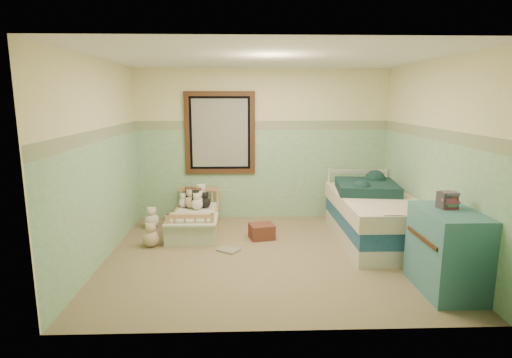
{
  "coord_description": "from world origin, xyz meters",
  "views": [
    {
      "loc": [
        -0.34,
        -5.14,
        2.02
      ],
      "look_at": [
        -0.15,
        0.35,
        0.95
      ],
      "focal_mm": 29.23,
      "sensor_mm": 36.0,
      "label": 1
    }
  ],
  "objects_px": {
    "plush_floor_cream": "(152,221)",
    "plush_floor_tan": "(151,238)",
    "twin_bed_frame": "(374,234)",
    "red_pillow": "(262,231)",
    "dresser": "(447,251)",
    "toddler_bed_frame": "(196,226)",
    "floor_book": "(228,250)"
  },
  "relations": [
    {
      "from": "plush_floor_tan",
      "to": "floor_book",
      "type": "height_order",
      "value": "plush_floor_tan"
    },
    {
      "from": "plush_floor_tan",
      "to": "red_pillow",
      "type": "height_order",
      "value": "plush_floor_tan"
    },
    {
      "from": "plush_floor_tan",
      "to": "twin_bed_frame",
      "type": "relative_size",
      "value": 0.12
    },
    {
      "from": "twin_bed_frame",
      "to": "dresser",
      "type": "xyz_separation_m",
      "value": [
        0.27,
        -1.57,
        0.33
      ]
    },
    {
      "from": "toddler_bed_frame",
      "to": "plush_floor_cream",
      "type": "distance_m",
      "value": 0.73
    },
    {
      "from": "toddler_bed_frame",
      "to": "plush_floor_cream",
      "type": "bearing_deg",
      "value": 166.09
    },
    {
      "from": "twin_bed_frame",
      "to": "red_pillow",
      "type": "relative_size",
      "value": 5.87
    },
    {
      "from": "toddler_bed_frame",
      "to": "floor_book",
      "type": "relative_size",
      "value": 4.89
    },
    {
      "from": "plush_floor_tan",
      "to": "plush_floor_cream",
      "type": "bearing_deg",
      "value": 101.18
    },
    {
      "from": "twin_bed_frame",
      "to": "floor_book",
      "type": "xyz_separation_m",
      "value": [
        -2.08,
        -0.32,
        -0.1
      ]
    },
    {
      "from": "toddler_bed_frame",
      "to": "red_pillow",
      "type": "xyz_separation_m",
      "value": [
        1.01,
        -0.38,
        0.02
      ]
    },
    {
      "from": "plush_floor_cream",
      "to": "plush_floor_tan",
      "type": "relative_size",
      "value": 1.0
    },
    {
      "from": "plush_floor_cream",
      "to": "plush_floor_tan",
      "type": "xyz_separation_m",
      "value": [
        0.17,
        -0.85,
        -0.0
      ]
    },
    {
      "from": "plush_floor_cream",
      "to": "twin_bed_frame",
      "type": "bearing_deg",
      "value": -12.3
    },
    {
      "from": "plush_floor_tan",
      "to": "twin_bed_frame",
      "type": "xyz_separation_m",
      "value": [
        3.15,
        0.12,
        -0.01
      ]
    },
    {
      "from": "toddler_bed_frame",
      "to": "red_pillow",
      "type": "relative_size",
      "value": 3.93
    },
    {
      "from": "dresser",
      "to": "toddler_bed_frame",
      "type": "bearing_deg",
      "value": 143.65
    },
    {
      "from": "toddler_bed_frame",
      "to": "plush_floor_tan",
      "type": "relative_size",
      "value": 5.79
    },
    {
      "from": "plush_floor_tan",
      "to": "twin_bed_frame",
      "type": "height_order",
      "value": "plush_floor_tan"
    },
    {
      "from": "plush_floor_tan",
      "to": "floor_book",
      "type": "distance_m",
      "value": 1.09
    },
    {
      "from": "red_pillow",
      "to": "plush_floor_tan",
      "type": "bearing_deg",
      "value": -169.39
    },
    {
      "from": "dresser",
      "to": "red_pillow",
      "type": "height_order",
      "value": "dresser"
    },
    {
      "from": "red_pillow",
      "to": "floor_book",
      "type": "distance_m",
      "value": 0.69
    },
    {
      "from": "red_pillow",
      "to": "dresser",
      "type": "bearing_deg",
      "value": -42.83
    },
    {
      "from": "plush_floor_cream",
      "to": "twin_bed_frame",
      "type": "distance_m",
      "value": 3.39
    },
    {
      "from": "toddler_bed_frame",
      "to": "floor_book",
      "type": "xyz_separation_m",
      "value": [
        0.53,
        -0.87,
        -0.07
      ]
    },
    {
      "from": "plush_floor_cream",
      "to": "floor_book",
      "type": "bearing_deg",
      "value": -40.23
    },
    {
      "from": "dresser",
      "to": "floor_book",
      "type": "distance_m",
      "value": 2.69
    },
    {
      "from": "dresser",
      "to": "floor_book",
      "type": "xyz_separation_m",
      "value": [
        -2.34,
        1.24,
        -0.43
      ]
    },
    {
      "from": "toddler_bed_frame",
      "to": "twin_bed_frame",
      "type": "relative_size",
      "value": 0.67
    },
    {
      "from": "plush_floor_cream",
      "to": "plush_floor_tan",
      "type": "height_order",
      "value": "plush_floor_cream"
    },
    {
      "from": "plush_floor_tan",
      "to": "red_pillow",
      "type": "bearing_deg",
      "value": 10.61
    }
  ]
}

